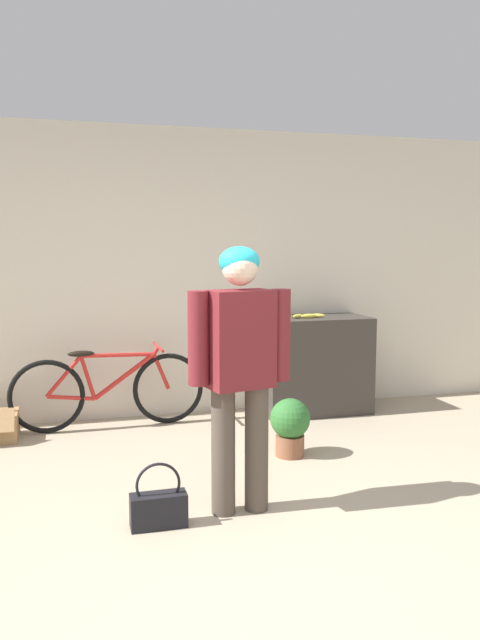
{
  "coord_description": "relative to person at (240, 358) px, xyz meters",
  "views": [
    {
      "loc": [
        -0.84,
        -2.69,
        1.57
      ],
      "look_at": [
        0.09,
        0.7,
        1.14
      ],
      "focal_mm": 35.0,
      "sensor_mm": 36.0,
      "label": 1
    }
  ],
  "objects": [
    {
      "name": "bicycle",
      "position": [
        -0.63,
        1.91,
        -0.58
      ],
      "size": [
        1.64,
        0.46,
        0.69
      ],
      "rotation": [
        0.0,
        0.0,
        0.03
      ],
      "color": "black",
      "rests_on": "ground_plane"
    },
    {
      "name": "wall_back",
      "position": [
        -0.09,
        2.24,
        0.38
      ],
      "size": [
        8.0,
        0.07,
        2.6
      ],
      "color": "beige",
      "rests_on": "ground_plane"
    },
    {
      "name": "ground_plane",
      "position": [
        -0.09,
        -0.7,
        -0.92
      ],
      "size": [
        14.0,
        14.0,
        0.0
      ],
      "primitive_type": "plane",
      "color": "tan"
    },
    {
      "name": "side_shelf",
      "position": [
        1.25,
        1.93,
        -0.47
      ],
      "size": [
        0.99,
        0.52,
        0.89
      ],
      "color": "#38332D",
      "rests_on": "ground_plane"
    },
    {
      "name": "handbag",
      "position": [
        -0.49,
        -0.08,
        -0.8
      ],
      "size": [
        0.31,
        0.12,
        0.37
      ],
      "color": "black",
      "rests_on": "ground_plane"
    },
    {
      "name": "potted_plant",
      "position": [
        0.61,
        0.83,
        -0.68
      ],
      "size": [
        0.3,
        0.3,
        0.43
      ],
      "color": "brown",
      "rests_on": "ground_plane"
    },
    {
      "name": "person",
      "position": [
        0.0,
        0.0,
        0.0
      ],
      "size": [
        0.6,
        0.29,
        1.55
      ],
      "rotation": [
        0.0,
        0.0,
        0.22
      ],
      "color": "#4C4238",
      "rests_on": "ground_plane"
    },
    {
      "name": "banana",
      "position": [
        1.16,
        1.89,
        -0.0
      ],
      "size": [
        0.33,
        0.09,
        0.04
      ],
      "color": "#EAD64C",
      "rests_on": "side_shelf"
    }
  ]
}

